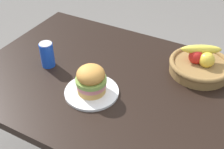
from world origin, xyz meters
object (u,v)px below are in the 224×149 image
plate (92,92)px  fruit_basket (200,65)px  soda_can (47,55)px  sandwich (91,80)px

plate → fruit_basket: size_ratio=0.82×
soda_can → fruit_basket: 0.73m
sandwich → soda_can: 0.31m
sandwich → fruit_basket: 0.53m
plate → soda_can: soda_can is taller
plate → fruit_basket: bearing=45.3°
soda_can → fruit_basket: fruit_basket is taller
plate → soda_can: 0.31m
plate → soda_can: (-0.30, 0.08, 0.06)m
plate → soda_can: bearing=165.6°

